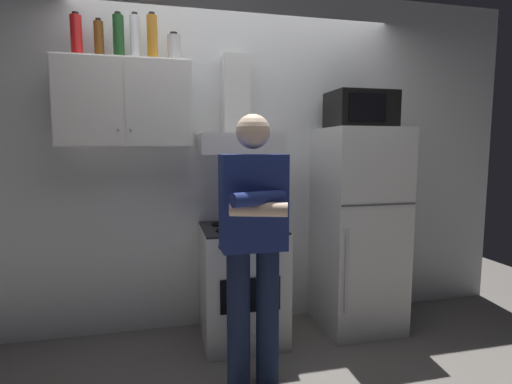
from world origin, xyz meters
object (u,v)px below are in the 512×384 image
object	(u,v)px
microwave	(360,110)
refrigerator	(358,229)
bottle_wine_green	(119,37)
stove_oven	(242,283)
bottle_vodka_clear	(135,38)
bottle_beer_brown	(99,40)
range_hood	(238,128)
bottle_liquor_amber	(152,38)
person_standing	(253,241)
cooking_pot	(263,221)
bottle_soda_red	(76,36)
bottle_canister_steel	(174,49)
upper_cabinet	(126,105)

from	to	relation	value
microwave	refrigerator	bearing A→B (deg)	-89.10
bottle_wine_green	stove_oven	bearing A→B (deg)	-8.49
bottle_vodka_clear	bottle_beer_brown	size ratio (longest dim) A/B	1.20
microwave	bottle_beer_brown	bearing A→B (deg)	176.15
range_hood	bottle_liquor_amber	bearing A→B (deg)	-178.06
person_standing	cooking_pot	xyz separation A→B (m)	(0.18, 0.49, 0.02)
person_standing	bottle_soda_red	distance (m)	1.81
bottle_liquor_amber	bottle_canister_steel	world-z (taller)	bottle_liquor_amber
stove_oven	refrigerator	size ratio (longest dim) A/B	0.55
bottle_vodka_clear	bottle_soda_red	size ratio (longest dim) A/B	1.12
microwave	bottle_liquor_amber	bearing A→B (deg)	176.81
cooking_pot	bottle_vodka_clear	xyz separation A→B (m)	(-0.85, 0.26, 1.28)
upper_cabinet	person_standing	bearing A→B (deg)	-44.26
bottle_liquor_amber	bottle_soda_red	distance (m)	0.49
bottle_soda_red	cooking_pot	bearing A→B (deg)	-10.58
bottle_wine_green	microwave	bearing A→B (deg)	-3.38
bottle_soda_red	upper_cabinet	bearing A→B (deg)	2.77
microwave	bottle_soda_red	distance (m)	2.10
upper_cabinet	microwave	size ratio (longest dim) A/B	1.88
stove_oven	microwave	bearing A→B (deg)	1.15
bottle_vodka_clear	range_hood	bearing A→B (deg)	-1.11
microwave	bottle_canister_steel	bearing A→B (deg)	174.77
refrigerator	bottle_vodka_clear	distance (m)	2.19
bottle_wine_green	cooking_pot	bearing A→B (deg)	-14.18
bottle_liquor_amber	bottle_soda_red	world-z (taller)	bottle_liquor_amber
bottle_beer_brown	range_hood	bearing A→B (deg)	-1.27
microwave	cooking_pot	distance (m)	1.16
bottle_canister_steel	upper_cabinet	bearing A→B (deg)	-176.16
upper_cabinet	bottle_canister_steel	xyz separation A→B (m)	(0.34, 0.02, 0.40)
cooking_pot	bottle_soda_red	bearing A→B (deg)	169.42
range_hood	bottle_soda_red	size ratio (longest dim) A/B	2.55
upper_cabinet	bottle_beer_brown	size ratio (longest dim) A/B	3.27
bottle_soda_red	stove_oven	bearing A→B (deg)	-5.74
upper_cabinet	bottle_canister_steel	world-z (taller)	bottle_canister_steel
range_hood	bottle_liquor_amber	xyz separation A→B (m)	(-0.61, -0.02, 0.61)
upper_cabinet	range_hood	distance (m)	0.81
cooking_pot	bottle_soda_red	distance (m)	1.78
refrigerator	range_hood	bearing A→B (deg)	172.45
refrigerator	bottle_canister_steel	world-z (taller)	bottle_canister_steel
bottle_vodka_clear	bottle_liquor_amber	bearing A→B (deg)	-16.69
upper_cabinet	person_standing	distance (m)	1.35
bottle_beer_brown	bottle_soda_red	size ratio (longest dim) A/B	0.94
stove_oven	range_hood	world-z (taller)	range_hood
bottle_wine_green	upper_cabinet	bearing A→B (deg)	1.44
range_hood	person_standing	distance (m)	1.01
stove_oven	range_hood	distance (m)	1.17
range_hood	bottle_wine_green	world-z (taller)	bottle_wine_green
microwave	bottle_beer_brown	size ratio (longest dim) A/B	1.74
range_hood	bottle_liquor_amber	world-z (taller)	bottle_liquor_amber
bottle_liquor_amber	bottle_soda_red	size ratio (longest dim) A/B	1.12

